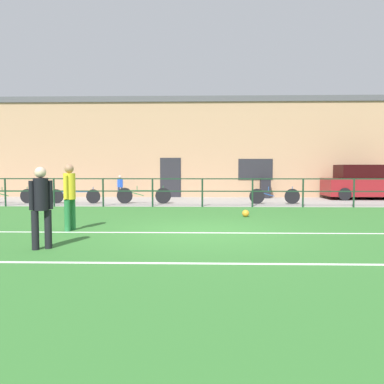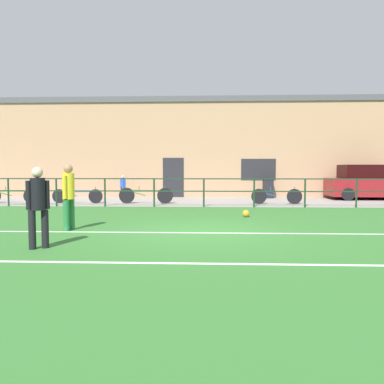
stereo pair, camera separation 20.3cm
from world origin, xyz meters
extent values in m
cube|color=#33702D|center=(0.00, 0.00, -0.02)|extent=(60.00, 44.00, 0.04)
cube|color=white|center=(0.00, -0.21, 0.00)|extent=(36.00, 0.11, 0.00)
cube|color=white|center=(0.00, -3.19, 0.00)|extent=(36.00, 0.11, 0.00)
cube|color=gray|center=(0.00, 8.50, 0.01)|extent=(48.00, 5.00, 0.02)
cylinder|color=#193823|center=(-8.00, 6.00, 0.57)|extent=(0.07, 0.07, 1.15)
cylinder|color=#193823|center=(-6.00, 6.00, 0.57)|extent=(0.07, 0.07, 1.15)
cylinder|color=#193823|center=(-4.00, 6.00, 0.57)|extent=(0.07, 0.07, 1.15)
cylinder|color=#193823|center=(-2.00, 6.00, 0.57)|extent=(0.07, 0.07, 1.15)
cylinder|color=#193823|center=(0.00, 6.00, 0.57)|extent=(0.07, 0.07, 1.15)
cylinder|color=#193823|center=(2.00, 6.00, 0.57)|extent=(0.07, 0.07, 1.15)
cylinder|color=#193823|center=(4.00, 6.00, 0.57)|extent=(0.07, 0.07, 1.15)
cylinder|color=#193823|center=(6.00, 6.00, 0.57)|extent=(0.07, 0.07, 1.15)
cube|color=#193823|center=(0.00, 6.00, 1.13)|extent=(36.00, 0.04, 0.04)
cube|color=#193823|center=(0.00, 6.00, 0.63)|extent=(36.00, 0.04, 0.04)
cube|color=tan|center=(0.00, 12.20, 2.51)|extent=(28.00, 2.40, 5.03)
cube|color=#232328|center=(-1.69, 10.98, 1.05)|extent=(1.10, 0.04, 2.10)
cube|color=#232328|center=(2.79, 10.98, 1.49)|extent=(1.80, 0.04, 1.10)
cube|color=#4C4C51|center=(0.00, 12.20, 5.18)|extent=(28.00, 2.56, 0.30)
cylinder|color=black|center=(-3.16, -2.21, 0.37)|extent=(0.14, 0.14, 0.75)
cylinder|color=black|center=(-2.96, -2.08, 0.37)|extent=(0.14, 0.14, 0.75)
cylinder|color=black|center=(-3.06, -2.15, 1.05)|extent=(0.28, 0.28, 0.62)
sphere|color=beige|center=(-3.06, -2.15, 1.47)|extent=(0.21, 0.21, 0.21)
cylinder|color=black|center=(-3.20, -2.24, 1.04)|extent=(0.10, 0.10, 0.55)
cylinder|color=black|center=(-2.92, -2.06, 1.04)|extent=(0.10, 0.10, 0.55)
cylinder|color=#237038|center=(-3.30, -0.07, 0.39)|extent=(0.14, 0.14, 0.78)
cylinder|color=#237038|center=(-3.25, 0.17, 0.39)|extent=(0.14, 0.14, 0.78)
cylinder|color=gold|center=(-3.28, 0.05, 1.10)|extent=(0.29, 0.29, 0.64)
sphere|color=#A37556|center=(-3.28, 0.05, 1.54)|extent=(0.22, 0.22, 0.22)
cylinder|color=gold|center=(-3.32, -0.12, 1.09)|extent=(0.10, 0.10, 0.58)
cylinder|color=gold|center=(-3.24, 0.22, 1.09)|extent=(0.10, 0.10, 0.58)
sphere|color=orange|center=(1.38, 2.88, 0.11)|extent=(0.22, 0.22, 0.22)
cylinder|color=#232D4C|center=(-4.13, 10.14, 0.30)|extent=(0.10, 0.10, 0.56)
cylinder|color=#232D4C|center=(-4.29, 10.20, 0.30)|extent=(0.10, 0.10, 0.56)
cylinder|color=blue|center=(-4.21, 10.17, 0.81)|extent=(0.21, 0.21, 0.46)
sphere|color=beige|center=(-4.21, 10.17, 1.12)|extent=(0.16, 0.16, 0.16)
cylinder|color=blue|center=(-4.09, 10.13, 0.80)|extent=(0.07, 0.07, 0.41)
cylinder|color=blue|center=(-4.33, 10.22, 0.80)|extent=(0.07, 0.07, 0.41)
cube|color=maroon|center=(8.17, 9.95, 0.62)|extent=(4.10, 1.75, 0.87)
cube|color=black|center=(7.96, 9.95, 1.39)|extent=(2.46, 1.47, 0.67)
cylinder|color=black|center=(6.77, 9.11, 0.32)|extent=(0.60, 0.18, 0.60)
cylinder|color=black|center=(6.77, 10.79, 0.32)|extent=(0.60, 0.18, 0.60)
cylinder|color=black|center=(-6.36, 7.20, 0.33)|extent=(0.62, 0.04, 0.62)
cylinder|color=black|center=(-4.75, 7.20, 0.33)|extent=(0.62, 0.04, 0.62)
cube|color=#234C99|center=(-5.56, 7.20, 0.53)|extent=(1.26, 0.04, 0.04)
cube|color=#234C99|center=(-5.96, 7.20, 0.43)|extent=(0.79, 0.03, 0.23)
cylinder|color=#234C99|center=(-5.84, 7.20, 0.63)|extent=(0.03, 0.03, 0.20)
cylinder|color=#234C99|center=(-4.75, 7.20, 0.60)|extent=(0.03, 0.03, 0.28)
cylinder|color=black|center=(-7.65, 7.20, 0.33)|extent=(0.63, 0.04, 0.63)
cube|color=#1E6633|center=(-8.48, 7.20, 0.54)|extent=(1.29, 0.04, 0.04)
cube|color=#1E6633|center=(-8.89, 7.20, 0.44)|extent=(0.81, 0.03, 0.23)
cylinder|color=#1E6633|center=(-8.77, 7.20, 0.64)|extent=(0.03, 0.03, 0.20)
cylinder|color=#1E6633|center=(-7.65, 7.20, 0.61)|extent=(0.03, 0.03, 0.28)
cylinder|color=black|center=(-3.37, 7.20, 0.36)|extent=(0.68, 0.04, 0.68)
cylinder|color=black|center=(-1.70, 7.20, 0.36)|extent=(0.68, 0.04, 0.68)
cube|color=#1E6633|center=(-2.53, 7.20, 0.58)|extent=(1.31, 0.04, 0.04)
cube|color=#1E6633|center=(-2.95, 7.20, 0.47)|extent=(0.82, 0.03, 0.25)
cylinder|color=#1E6633|center=(-2.83, 7.20, 0.68)|extent=(0.03, 0.03, 0.20)
cylinder|color=#1E6633|center=(-1.70, 7.20, 0.65)|extent=(0.03, 0.03, 0.28)
cylinder|color=black|center=(2.35, 7.20, 0.35)|extent=(0.65, 0.04, 0.65)
cylinder|color=black|center=(3.86, 7.20, 0.35)|extent=(0.65, 0.04, 0.65)
cube|color=#234C99|center=(3.10, 7.20, 0.56)|extent=(1.18, 0.04, 0.04)
cube|color=#234C99|center=(2.73, 7.20, 0.45)|extent=(0.73, 0.03, 0.23)
cylinder|color=#234C99|center=(2.84, 7.20, 0.66)|extent=(0.03, 0.03, 0.20)
cylinder|color=#234C99|center=(3.86, 7.20, 0.63)|extent=(0.03, 0.03, 0.28)
cube|color=black|center=(3.23, 10.46, 0.49)|extent=(0.50, 0.42, 0.95)
cube|color=black|center=(3.23, 10.46, 1.01)|extent=(0.53, 0.45, 0.08)
camera|label=1|loc=(0.01, -9.34, 1.54)|focal=35.99mm
camera|label=2|loc=(0.21, -9.34, 1.54)|focal=35.99mm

